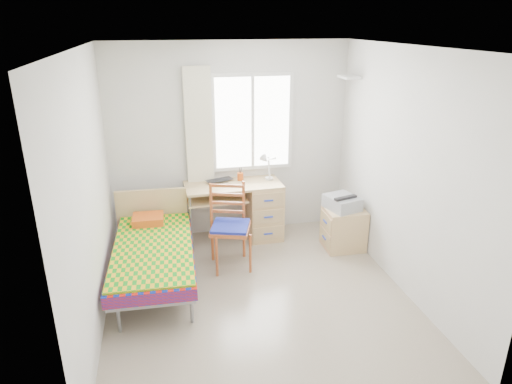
# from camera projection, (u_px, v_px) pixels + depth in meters

# --- Properties ---
(floor) EXTENTS (3.50, 3.50, 0.00)m
(floor) POSITION_uv_depth(u_px,v_px,m) (258.00, 297.00, 4.98)
(floor) COLOR #BCAD93
(floor) RESTS_ON ground
(ceiling) EXTENTS (3.50, 3.50, 0.00)m
(ceiling) POSITION_uv_depth(u_px,v_px,m) (259.00, 47.00, 4.06)
(ceiling) COLOR white
(ceiling) RESTS_ON wall_back
(wall_back) EXTENTS (3.20, 0.00, 3.20)m
(wall_back) POSITION_uv_depth(u_px,v_px,m) (230.00, 142.00, 6.12)
(wall_back) COLOR silver
(wall_back) RESTS_ON ground
(wall_left) EXTENTS (0.00, 3.50, 3.50)m
(wall_left) POSITION_uv_depth(u_px,v_px,m) (89.00, 197.00, 4.20)
(wall_left) COLOR silver
(wall_left) RESTS_ON ground
(wall_right) EXTENTS (0.00, 3.50, 3.50)m
(wall_right) POSITION_uv_depth(u_px,v_px,m) (406.00, 174.00, 4.83)
(wall_right) COLOR silver
(wall_right) RESTS_ON ground
(window) EXTENTS (1.10, 0.04, 1.30)m
(window) POSITION_uv_depth(u_px,v_px,m) (253.00, 123.00, 6.07)
(window) COLOR white
(window) RESTS_ON wall_back
(curtain) EXTENTS (0.35, 0.05, 1.70)m
(curtain) POSITION_uv_depth(u_px,v_px,m) (199.00, 133.00, 5.92)
(curtain) COLOR beige
(curtain) RESTS_ON wall_back
(floating_shelf) EXTENTS (0.20, 0.32, 0.03)m
(floating_shelf) POSITION_uv_depth(u_px,v_px,m) (349.00, 77.00, 5.79)
(floating_shelf) COLOR white
(floating_shelf) RESTS_ON wall_right
(bed) EXTENTS (0.94, 1.91, 0.81)m
(bed) POSITION_uv_depth(u_px,v_px,m) (153.00, 249.00, 5.17)
(bed) COLOR gray
(bed) RESTS_ON floor
(desk) EXTENTS (1.29, 0.62, 0.79)m
(desk) POSITION_uv_depth(u_px,v_px,m) (258.00, 207.00, 6.24)
(desk) COLOR tan
(desk) RESTS_ON floor
(chair) EXTENTS (0.56, 0.56, 1.03)m
(chair) POSITION_uv_depth(u_px,v_px,m) (230.00, 221.00, 5.45)
(chair) COLOR maroon
(chair) RESTS_ON floor
(cabinet) EXTENTS (0.52, 0.46, 0.55)m
(cabinet) POSITION_uv_depth(u_px,v_px,m) (343.00, 228.00, 5.96)
(cabinet) COLOR tan
(cabinet) RESTS_ON floor
(printer) EXTENTS (0.45, 0.49, 0.18)m
(printer) POSITION_uv_depth(u_px,v_px,m) (342.00, 202.00, 5.85)
(printer) COLOR #979A9E
(printer) RESTS_ON cabinet
(laptop) EXTENTS (0.42, 0.33, 0.03)m
(laptop) POSITION_uv_depth(u_px,v_px,m) (221.00, 182.00, 6.08)
(laptop) COLOR black
(laptop) RESTS_ON desk
(pen_cup) EXTENTS (0.09, 0.09, 0.10)m
(pen_cup) POSITION_uv_depth(u_px,v_px,m) (240.00, 177.00, 6.16)
(pen_cup) COLOR #D65A17
(pen_cup) RESTS_ON desk
(task_lamp) EXTENTS (0.23, 0.32, 0.41)m
(task_lamp) POSITION_uv_depth(u_px,v_px,m) (267.00, 164.00, 5.99)
(task_lamp) COLOR white
(task_lamp) RESTS_ON desk
(book) EXTENTS (0.23, 0.26, 0.02)m
(book) POSITION_uv_depth(u_px,v_px,m) (222.00, 199.00, 6.09)
(book) COLOR gray
(book) RESTS_ON desk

